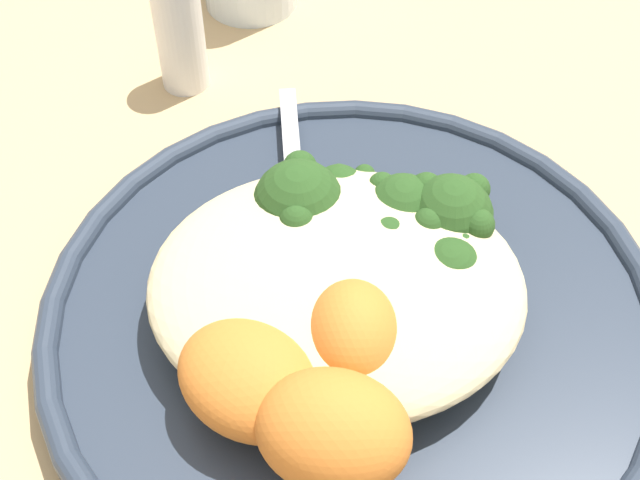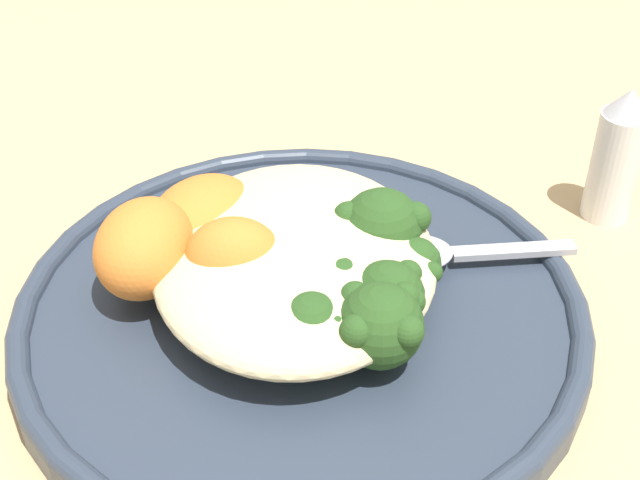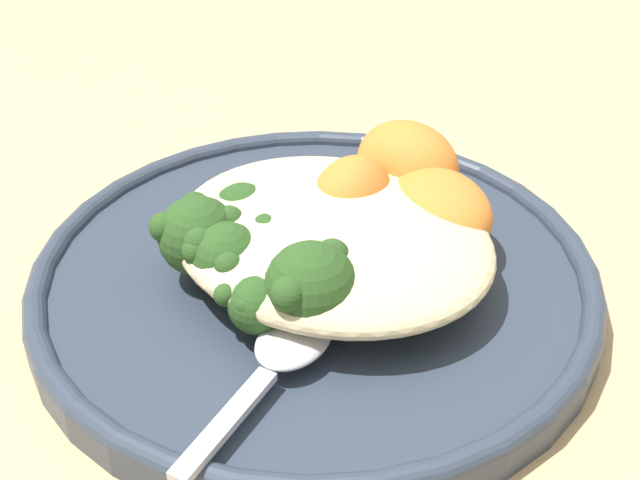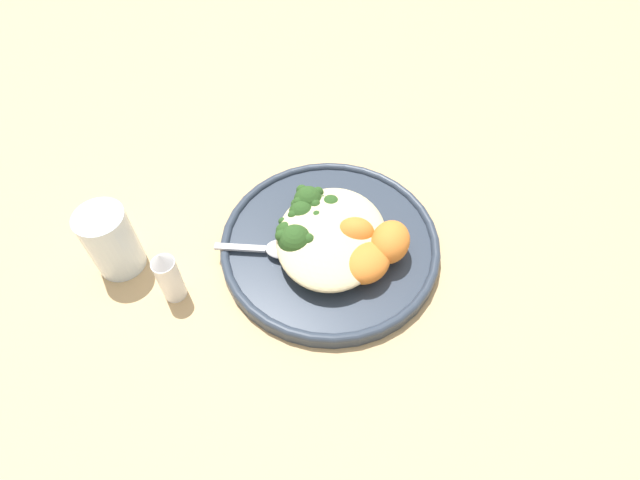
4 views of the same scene
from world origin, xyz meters
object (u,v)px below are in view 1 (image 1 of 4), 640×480
Objects in this scene: broccoli_stalk_4 at (353,233)px; broccoli_stalk_0 at (437,284)px; broccoli_stalk_1 at (439,236)px; quinoa_mound at (342,286)px; broccoli_stalk_6 at (320,281)px; broccoli_stalk_2 at (398,233)px; broccoli_stalk_5 at (309,224)px; spoon at (297,191)px; broccoli_stalk_7 at (266,284)px; plate at (356,318)px; sweet_potato_chunk_1 at (355,336)px; sweet_potato_chunk_2 at (254,379)px; broccoli_stalk_3 at (381,274)px; sweet_potato_chunk_0 at (332,431)px; salt_shaker at (180,25)px.

broccoli_stalk_0 is at bearing -135.11° from broccoli_stalk_4.
quinoa_mound is at bearing 156.66° from broccoli_stalk_1.
broccoli_stalk_0 is at bearing -124.49° from broccoli_stalk_6.
broccoli_stalk_2 is 0.04m from broccoli_stalk_5.
broccoli_stalk_0 reaches higher than spoon.
broccoli_stalk_5 reaches higher than broccoli_stalk_4.
broccoli_stalk_1 is at bearing -83.65° from broccoli_stalk_2.
broccoli_stalk_0 is 0.66× the size of spoon.
broccoli_stalk_0 is 0.05m from broccoli_stalk_4.
broccoli_stalk_7 is (-0.04, -0.03, -0.00)m from broccoli_stalk_4.
plate is 5.94× the size of sweet_potato_chunk_1.
broccoli_stalk_3 is at bearing 48.59° from sweet_potato_chunk_2.
sweet_potato_chunk_0 reaches higher than broccoli_stalk_6.
sweet_potato_chunk_1 is (-0.04, -0.06, 0.00)m from broccoli_stalk_1.
spoon is 0.14m from salt_shaker.
plate is 3.08× the size of broccoli_stalk_6.
broccoli_stalk_2 is at bearing 72.39° from sweet_potato_chunk_1.
sweet_potato_chunk_2 is (-0.03, -0.05, 0.00)m from quinoa_mound.
broccoli_stalk_6 is (-0.01, 0.01, -0.01)m from quinoa_mound.
plate is 2.73× the size of broccoli_stalk_7.
broccoli_stalk_5 is 0.04m from spoon.
broccoli_stalk_7 is 2.18× the size of sweet_potato_chunk_1.
plate is 4.79× the size of sweet_potato_chunk_0.
sweet_potato_chunk_0 reaches higher than broccoli_stalk_1.
broccoli_stalk_2 is at bearing 53.83° from sweet_potato_chunk_2.
plate is 0.05m from sweet_potato_chunk_1.
quinoa_mound reaches higher than broccoli_stalk_7.
broccoli_stalk_3 is at bearing 125.13° from broccoli_stalk_0.
broccoli_stalk_2 is at bearing 78.27° from broccoli_stalk_0.
salt_shaker reaches higher than broccoli_stalk_1.
broccoli_stalk_2 is at bearing -51.36° from salt_shaker.
plate is at bearing 51.66° from sweet_potato_chunk_2.
broccoli_stalk_4 is 0.04m from spoon.
salt_shaker reaches higher than broccoli_stalk_7.
broccoli_stalk_1 is 0.04m from broccoli_stalk_4.
broccoli_stalk_6 reaches higher than spoon.
sweet_potato_chunk_1 is 0.44× the size of spoon.
sweet_potato_chunk_0 is (-0.01, -0.11, 0.01)m from broccoli_stalk_4.
broccoli_stalk_4 reaches higher than broccoli_stalk_6.
broccoli_stalk_3 is 0.03m from broccoli_stalk_4.
broccoli_stalk_4 is 1.03× the size of broccoli_stalk_7.
broccoli_stalk_1 is 0.06m from broccoli_stalk_5.
broccoli_stalk_5 is at bearing 115.24° from quinoa_mound.
salt_shaker is at bearing 86.02° from broccoli_stalk_0.
broccoli_stalk_3 reaches higher than plate.
broccoli_stalk_6 is at bearing 108.77° from broccoli_stalk_3.
sweet_potato_chunk_2 is (-0.02, -0.08, -0.00)m from broccoli_stalk_5.
sweet_potato_chunk_0 is 0.72× the size of salt_shaker.
broccoli_stalk_1 reaches higher than broccoli_stalk_7.
spoon is at bearing -57.83° from salt_shaker.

